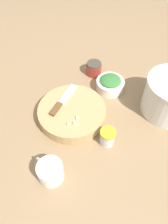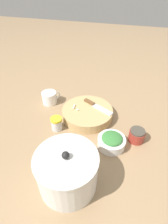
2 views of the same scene
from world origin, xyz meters
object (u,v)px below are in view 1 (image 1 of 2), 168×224
honey_jar (94,68)px  coffee_mug (50,171)px  chef_knife (62,101)px  garlic_cloves (73,122)px  herb_bowl (110,84)px  spice_jar (107,137)px  cutting_board (72,113)px

honey_jar → coffee_mug: bearing=-16.8°
chef_knife → coffee_mug: (0.31, -0.02, -0.02)m
garlic_cloves → herb_bowl: size_ratio=0.35×
spice_jar → cutting_board: bearing=-131.8°
herb_bowl → spice_jar: bearing=-6.3°
cutting_board → honey_jar: size_ratio=3.72×
herb_bowl → honey_jar: 0.14m
herb_bowl → coffee_mug: bearing=-28.7°
cutting_board → coffee_mug: (0.27, -0.07, 0.01)m
cutting_board → herb_bowl: herb_bowl is taller
garlic_cloves → cutting_board: bearing=-172.4°
cutting_board → herb_bowl: (-0.18, 0.18, 0.01)m
cutting_board → herb_bowl: size_ratio=2.14×
chef_knife → spice_jar: size_ratio=2.63×
spice_jar → coffee_mug: (0.14, -0.21, 0.00)m
cutting_board → chef_knife: size_ratio=1.52×
chef_knife → coffee_mug: coffee_mug is taller
cutting_board → chef_knife: bearing=-132.7°
garlic_cloves → spice_jar: size_ratio=0.66×
chef_knife → garlic_cloves: 0.12m
chef_knife → spice_jar: 0.25m
herb_bowl → coffee_mug: 0.51m
cutting_board → chef_knife: (-0.04, -0.04, 0.03)m
garlic_cloves → spice_jar: (0.06, 0.13, -0.02)m
garlic_cloves → coffee_mug: size_ratio=0.45×
garlic_cloves → herb_bowl: 0.30m
herb_bowl → coffee_mug: size_ratio=1.29×
cutting_board → garlic_cloves: 0.08m
garlic_cloves → coffee_mug: coffee_mug is taller
honey_jar → garlic_cloves: bearing=-14.5°
garlic_cloves → herb_bowl: herb_bowl is taller
coffee_mug → chef_knife: bearing=175.6°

